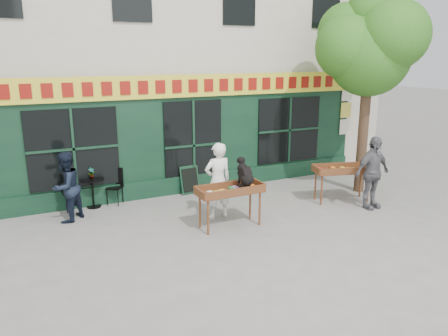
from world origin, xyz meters
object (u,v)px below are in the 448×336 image
Objects in this scene: dog at (245,171)px; book_cart_right at (343,171)px; man_left at (66,187)px; book_cart_center at (230,192)px; man_right at (372,173)px; bistro_table at (93,187)px; woman at (218,181)px.

book_cart_right is at bearing 6.06° from dog.
book_cart_center is at bearing 105.45° from man_left.
book_cart_center is 3.82m from man_right.
book_cart_center is 1.98× the size of bistro_table.
man_right is 2.45× the size of bistro_table.
book_cart_right is at bearing 108.01° from man_right.
dog is at bearing 169.80° from man_right.
man_left is at bearing -134.46° from bistro_table.
woman is at bearing 114.50° from man_left.
book_cart_center is 0.90× the size of man_left.
man_left reaches higher than book_cart_center.
man_left is (-3.27, 1.98, 0.01)m from book_cart_center.
woman reaches higher than book_cart_right.
book_cart_center is at bearing -46.35° from bistro_table.
woman reaches higher than bistro_table.
man_right is (3.79, -1.09, 0.01)m from woman.
dog is at bearing 107.36° from man_left.
dog is 0.32× the size of man_right.
book_cart_center is at bearing 89.47° from woman.
man_right reaches higher than man_left.
man_left is (-3.27, 1.33, -0.09)m from woman.
dog is 0.79× the size of bistro_table.
book_cart_right is at bearing -21.46° from bistro_table.
bistro_table is (-2.57, 2.05, -0.38)m from woman.
woman is (0.00, 0.65, 0.10)m from book_cart_center.
man_right reaches higher than dog.
bistro_table is at bearing 150.00° from man_right.
man_right is at bearing 163.47° from woman.
man_right reaches higher than book_cart_center.
man_left is at bearing 148.24° from book_cart_center.
man_right is at bearing 117.76° from man_left.
woman is 3.31m from bistro_table.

